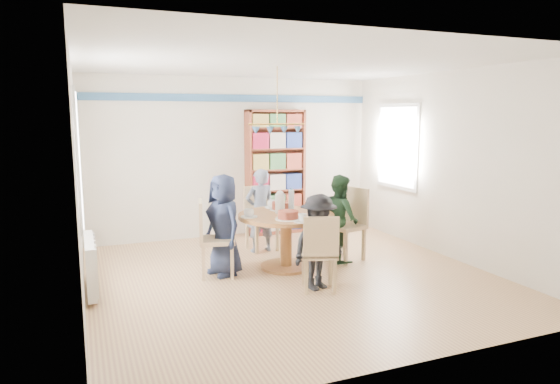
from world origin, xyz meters
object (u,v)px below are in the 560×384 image
person_far (260,211)px  person_right (340,218)px  chair_left (210,235)px  person_left (224,225)px  radiator (91,265)px  bookshelf (275,173)px  chair_right (350,220)px  dining_table (286,228)px  chair_near (320,250)px  chair_far (260,215)px  person_near (318,242)px

person_far → person_right: bearing=132.1°
chair_left → person_left: person_left is taller
radiator → chair_left: size_ratio=1.00×
person_left → bookshelf: 2.46m
chair_left → chair_right: (2.06, 0.02, 0.02)m
radiator → dining_table: dining_table is taller
radiator → chair_near: chair_near is taller
chair_near → person_left: size_ratio=0.70×
person_left → person_right: 1.71m
chair_far → person_right: 1.33m
person_far → bookshelf: bearing=-125.8°
chair_right → bookshelf: (-0.40, 1.91, 0.49)m
chair_left → person_right: size_ratio=0.80×
chair_left → chair_right: chair_right is taller
person_left → person_far: person_left is taller
person_near → chair_right: bearing=26.1°
person_far → chair_near: bearing=87.9°
dining_table → chair_left: bearing=177.7°
chair_right → person_left: person_left is taller
dining_table → chair_far: size_ratio=1.33×
dining_table → person_near: person_near is taller
chair_right → person_right: bearing=-175.0°
chair_right → person_far: 1.37m
chair_right → chair_far: size_ratio=1.06×
chair_far → bookshelf: size_ratio=0.45×
chair_far → dining_table: bearing=-90.1°
chair_near → bookshelf: bearing=78.4°
chair_right → dining_table: bearing=-176.5°
chair_near → person_right: person_right is taller
chair_left → person_far: size_ratio=0.78×
dining_table → chair_far: 1.07m
dining_table → person_left: bearing=176.7°
chair_left → person_far: bearing=41.5°
person_left → chair_right: bearing=73.5°
bookshelf → person_far: bearing=-122.1°
chair_near → person_left: 1.38m
person_right → bookshelf: bookshelf is taller
chair_right → person_right: (-0.17, -0.01, 0.05)m
chair_right → person_near: 1.38m
person_right → person_near: bearing=141.7°
person_right → person_near: 1.26m
person_left → person_far: bearing=120.0°
chair_far → chair_near: size_ratio=1.06×
dining_table → person_far: 0.93m
chair_left → chair_near: bearing=-45.2°
radiator → bookshelf: (3.11, 2.04, 0.71)m
chair_right → person_left: size_ratio=0.79×
chair_far → chair_left: bearing=-135.3°
chair_left → person_far: person_far is taller
radiator → bookshelf: bearing=33.3°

